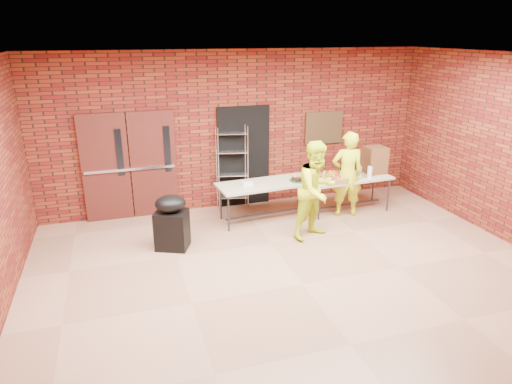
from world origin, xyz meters
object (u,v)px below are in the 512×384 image
table_left (266,186)px  volunteer_man (317,190)px  table_right (349,180)px  covered_grill (172,222)px  volunteer_woman (347,174)px  coffee_dispenser (375,160)px  wire_rack (232,168)px

table_left → volunteer_man: 1.17m
table_right → covered_grill: size_ratio=1.87×
covered_grill → volunteer_woman: 3.57m
coffee_dispenser → volunteer_man: size_ratio=0.31×
coffee_dispenser → volunteer_man: (-1.82, -1.09, -0.11)m
coffee_dispenser → covered_grill: bearing=-169.7°
table_left → coffee_dispenser: size_ratio=3.47×
coffee_dispenser → volunteer_man: volunteer_man is taller
volunteer_man → covered_grill: bearing=151.4°
table_left → covered_grill: 2.04m
volunteer_woman → table_left: bearing=3.0°
covered_grill → volunteer_man: (2.52, -0.30, 0.41)m
covered_grill → volunteer_woman: bearing=31.4°
covered_grill → volunteer_woman: (3.52, 0.45, 0.38)m
volunteer_man → wire_rack: bearing=98.1°
table_left → volunteer_woman: bearing=-12.8°
wire_rack → coffee_dispenser: (2.87, -0.74, 0.13)m
covered_grill → volunteer_woman: size_ratio=0.55×
wire_rack → covered_grill: (-1.47, -1.53, -0.39)m
table_left → covered_grill: (-1.91, -0.68, -0.22)m
wire_rack → covered_grill: wire_rack is taller
table_left → coffee_dispenser: coffee_dispenser is taller
table_left → volunteer_woman: (1.61, -0.24, 0.16)m
coffee_dispenser → wire_rack: bearing=165.6°
table_left → volunteer_man: size_ratio=1.08×
wire_rack → volunteer_man: volunteer_man is taller
wire_rack → coffee_dispenser: wire_rack is taller
covered_grill → volunteer_man: bearing=17.4°
wire_rack → volunteer_woman: wire_rack is taller
wire_rack → table_left: wire_rack is taller
table_right → covered_grill: 3.75m
wire_rack → table_left: size_ratio=0.91×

